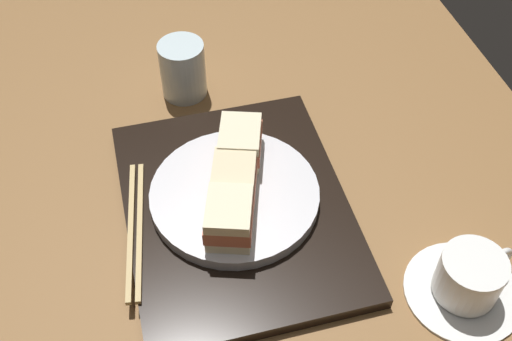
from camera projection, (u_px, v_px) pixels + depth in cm
name	position (u px, v px, depth cm)	size (l,w,h in cm)	color
ground_plane	(240.00, 231.00, 86.51)	(140.00, 100.00, 3.00)	brown
serving_tray	(234.00, 210.00, 85.85)	(38.14, 30.00, 1.89)	black
sandwich_plate	(236.00, 195.00, 85.22)	(23.13, 23.13, 1.74)	silver
sandwich_near	(240.00, 143.00, 87.03)	(8.97, 7.90, 5.08)	beige
sandwich_middle	(235.00, 179.00, 82.74)	(8.94, 7.93, 4.87)	beige
sandwich_far	(229.00, 218.00, 78.17)	(8.65, 7.83, 5.39)	beige
chopsticks_pair	(135.00, 229.00, 82.12)	(22.24, 5.12, 0.70)	tan
coffee_cup	(468.00, 280.00, 76.19)	(14.64, 14.64, 6.94)	white
drinking_glass	(183.00, 69.00, 99.77)	(7.30, 7.30, 9.41)	silver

